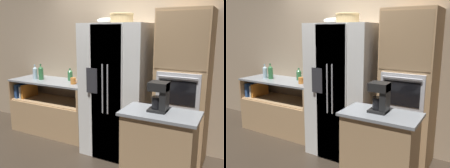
# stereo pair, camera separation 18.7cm
# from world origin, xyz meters

# --- Properties ---
(ground_plane) EXTENTS (20.00, 20.00, 0.00)m
(ground_plane) POSITION_xyz_m (0.00, 0.00, 0.00)
(ground_plane) COLOR #382D23
(wall_back) EXTENTS (12.00, 0.06, 2.80)m
(wall_back) POSITION_xyz_m (0.00, 0.46, 1.40)
(wall_back) COLOR tan
(wall_back) RESTS_ON ground_plane
(counter_left) EXTENTS (1.49, 0.62, 0.94)m
(counter_left) POSITION_xyz_m (-1.21, 0.12, 0.34)
(counter_left) COLOR tan
(counter_left) RESTS_ON ground_plane
(refrigerator) EXTENTS (0.92, 0.84, 1.88)m
(refrigerator) POSITION_xyz_m (0.14, 0.02, 0.94)
(refrigerator) COLOR white
(refrigerator) RESTS_ON ground_plane
(wall_oven) EXTENTS (0.65, 0.66, 2.05)m
(wall_oven) POSITION_xyz_m (1.03, 0.12, 1.03)
(wall_oven) COLOR tan
(wall_oven) RESTS_ON ground_plane
(island_counter) EXTENTS (0.78, 0.45, 0.98)m
(island_counter) POSITION_xyz_m (1.00, -0.81, 0.49)
(island_counter) COLOR tan
(island_counter) RESTS_ON ground_plane
(wicker_basket) EXTENTS (0.32, 0.32, 0.13)m
(wicker_basket) POSITION_xyz_m (0.21, -0.06, 1.95)
(wicker_basket) COLOR tan
(wicker_basket) RESTS_ON refrigerator
(fruit_bowl) EXTENTS (0.28, 0.28, 0.08)m
(fruit_bowl) POSITION_xyz_m (-0.07, 0.04, 1.92)
(fruit_bowl) COLOR white
(fruit_bowl) RESTS_ON refrigerator
(bottle_tall) EXTENTS (0.08, 0.08, 0.27)m
(bottle_tall) POSITION_xyz_m (-1.41, 0.09, 1.06)
(bottle_tall) COLOR #33723F
(bottle_tall) RESTS_ON counter_left
(bottle_short) EXTENTS (0.08, 0.08, 0.26)m
(bottle_short) POSITION_xyz_m (-1.53, 0.06, 1.05)
(bottle_short) COLOR silver
(bottle_short) RESTS_ON counter_left
(bottle_wide) EXTENTS (0.09, 0.09, 0.21)m
(bottle_wide) POSITION_xyz_m (-0.91, 0.25, 1.04)
(bottle_wide) COLOR #33723F
(bottle_wide) RESTS_ON counter_left
(mug) EXTENTS (0.12, 0.09, 0.10)m
(mug) POSITION_xyz_m (-0.69, 0.04, 0.99)
(mug) COLOR orange
(mug) RESTS_ON counter_left
(coffee_maker) EXTENTS (0.19, 0.17, 0.30)m
(coffee_maker) POSITION_xyz_m (0.99, -0.78, 1.14)
(coffee_maker) COLOR black
(coffee_maker) RESTS_ON island_counter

